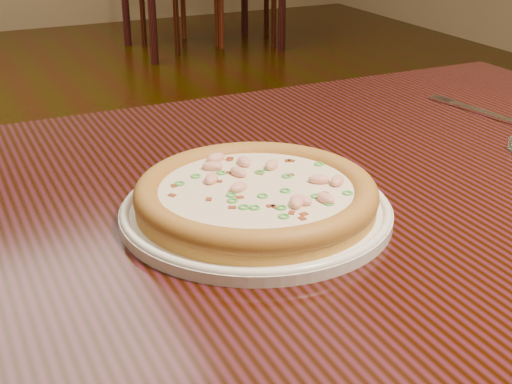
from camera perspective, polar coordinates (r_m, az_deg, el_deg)
name	(u,v)px	position (r m, az deg, el deg)	size (l,w,h in m)	color
hero_table	(324,253)	(0.92, 5.44, -4.89)	(1.20, 0.80, 0.75)	black
plate	(256,210)	(0.78, 0.00, -1.43)	(0.30, 0.30, 0.02)	white
pizza	(256,194)	(0.77, 0.01, -0.19)	(0.27, 0.27, 0.03)	gold
fork	(476,110)	(1.19, 17.17, 6.29)	(0.04, 0.18, 0.00)	silver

